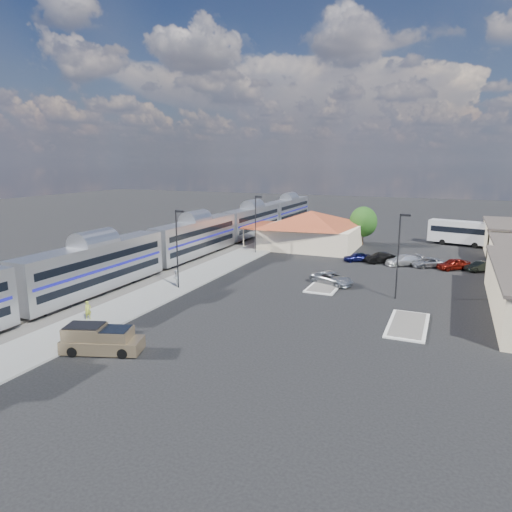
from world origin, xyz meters
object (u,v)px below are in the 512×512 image
at_px(station_depot, 310,229).
at_px(pickup_truck, 102,340).
at_px(coach_bus, 469,232).
at_px(suv, 332,278).

xyz_separation_m(station_depot, pickup_truck, (-2.18, -47.05, -2.15)).
height_order(pickup_truck, coach_bus, coach_bus).
relative_size(pickup_truck, coach_bus, 0.48).
relative_size(pickup_truck, suv, 1.19).
height_order(suv, coach_bus, coach_bus).
bearing_deg(coach_bus, pickup_truck, 168.95).
distance_m(suv, coach_bus, 36.55).
height_order(station_depot, suv, station_depot).
xyz_separation_m(suv, coach_bus, (15.26, 33.17, 1.65)).
xyz_separation_m(pickup_truck, suv, (11.22, 25.88, -0.23)).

